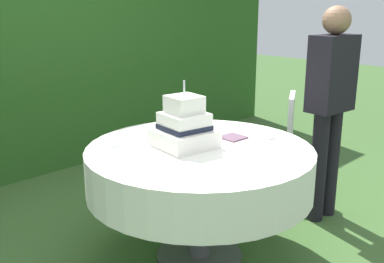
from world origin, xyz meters
TOP-DOWN VIEW (x-y plane):
  - ground_plane at (0.00, 0.00)m, footprint 20.00×20.00m
  - foliage_hedge at (0.00, 2.42)m, footprint 6.74×0.63m
  - cake_table at (0.00, 0.00)m, footprint 1.41×1.41m
  - wedding_cake at (-0.05, 0.09)m, footprint 0.38×0.38m
  - serving_plate_near at (0.46, -0.16)m, footprint 0.12×0.12m
  - serving_plate_far at (0.05, 0.42)m, footprint 0.14×0.14m
  - serving_plate_left at (-0.33, 0.42)m, footprint 0.12×0.12m
  - napkin_stack at (0.30, -0.01)m, footprint 0.15×0.15m
  - garden_chair at (1.21, 0.24)m, footprint 0.55×0.55m
  - standing_person at (1.10, -0.27)m, footprint 0.38×0.23m

SIDE VIEW (x-z plane):
  - ground_plane at x=0.00m, z-range 0.00..0.00m
  - garden_chair at x=1.21m, z-range 0.10..0.99m
  - cake_table at x=0.00m, z-range 0.24..0.99m
  - napkin_stack at x=0.30m, z-range 0.76..0.77m
  - serving_plate_near at x=0.46m, z-range 0.76..0.77m
  - serving_plate_far at x=0.05m, z-range 0.76..0.77m
  - serving_plate_left at x=-0.33m, z-range 0.76..0.77m
  - wedding_cake at x=-0.05m, z-range 0.67..1.09m
  - standing_person at x=1.10m, z-range 0.13..1.73m
  - foliage_hedge at x=0.00m, z-range 0.00..2.87m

